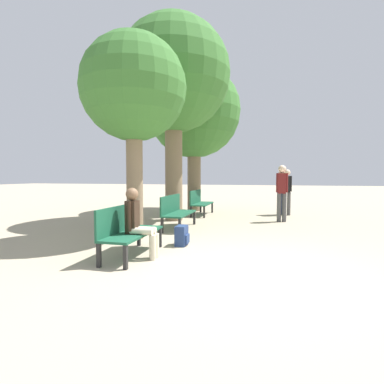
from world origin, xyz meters
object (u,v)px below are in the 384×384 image
bench_row_2 (199,201)px  backpack (182,236)px  person_seated (138,221)px  bench_row_1 (176,210)px  pedestrian_mid (287,189)px  pedestrian_far (282,189)px  bench_row_0 (127,228)px  pedestrian_near (281,190)px  tree_row_0 (134,90)px  tree_row_2 (194,113)px  tree_row_1 (173,77)px

bench_row_2 → backpack: bearing=-81.3°
person_seated → bench_row_1: bearing=94.8°
pedestrian_mid → pedestrian_far: (-0.24, -1.62, 0.06)m
bench_row_2 → pedestrian_mid: bearing=12.4°
bench_row_0 → pedestrian_near: 7.08m
backpack → pedestrian_mid: (2.33, 5.38, 0.74)m
tree_row_0 → tree_row_2: size_ratio=0.78×
tree_row_2 → pedestrian_mid: tree_row_2 is taller
bench_row_0 → tree_row_1: (-0.51, 4.25, 3.99)m
tree_row_2 → person_seated: 7.77m
bench_row_2 → tree_row_1: tree_row_1 is taller
bench_row_2 → tree_row_1: size_ratio=0.25×
tree_row_0 → tree_row_2: tree_row_2 is taller
bench_row_2 → person_seated: 5.77m
bench_row_2 → pedestrian_near: pedestrian_near is taller
backpack → pedestrian_mid: size_ratio=0.25×
bench_row_2 → tree_row_1: (-0.51, -1.43, 3.99)m
bench_row_2 → tree_row_2: tree_row_2 is taller
tree_row_0 → person_seated: bearing=-62.9°
pedestrian_near → backpack: bearing=-111.1°
tree_row_0 → person_seated: tree_row_0 is taller
person_seated → bench_row_2: bearing=92.4°
bench_row_0 → backpack: (0.72, 0.98, -0.29)m
bench_row_0 → tree_row_1: size_ratio=0.25×
tree_row_0 → tree_row_1: bearing=90.0°
bench_row_1 → bench_row_2: bearing=90.0°
bench_row_0 → tree_row_2: 7.75m
person_seated → pedestrian_mid: pedestrian_mid is taller
bench_row_2 → pedestrian_far: size_ratio=0.90×
backpack → pedestrian_far: size_ratio=0.23×
backpack → bench_row_0: bearing=-126.2°
bench_row_2 → backpack: (0.72, -4.71, -0.29)m
person_seated → tree_row_0: bearing=117.1°
bench_row_0 → bench_row_1: same height
tree_row_2 → pedestrian_far: bearing=-33.4°
backpack → pedestrian_far: pedestrian_far is taller
tree_row_2 → pedestrian_mid: bearing=-9.1°
pedestrian_far → bench_row_1: bearing=-146.0°
person_seated → tree_row_1: bearing=99.8°
person_seated → pedestrian_far: size_ratio=0.70×
tree_row_0 → bench_row_0: bearing=-70.0°
bench_row_0 → bench_row_2: same height
pedestrian_mid → pedestrian_near: bearing=150.5°
tree_row_1 → pedestrian_mid: size_ratio=3.86×
pedestrian_mid → tree_row_1: bearing=-149.4°
bench_row_2 → tree_row_0: bearing=-96.7°
tree_row_1 → person_seated: bearing=-80.2°
bench_row_2 → pedestrian_near: (2.84, 0.79, 0.41)m
tree_row_1 → backpack: (1.22, -3.27, -4.29)m
tree_row_1 → pedestrian_far: tree_row_1 is taller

